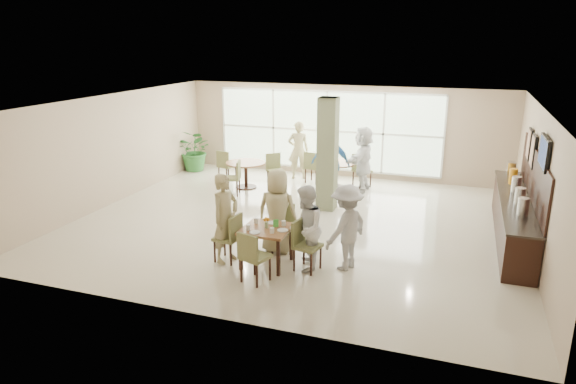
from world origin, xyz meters
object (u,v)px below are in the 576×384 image
(round_table_left, at_px, (246,168))
(adult_a, at_px, (330,164))
(teen_right, at_px, (305,228))
(buffet_counter, at_px, (514,215))
(teen_left, at_px, (225,218))
(teen_far, at_px, (278,211))
(main_table, at_px, (267,233))
(adult_standing, at_px, (298,150))
(round_table_right, at_px, (336,168))
(potted_plant, at_px, (196,150))
(adult_b, at_px, (363,159))
(teen_standing, at_px, (346,227))

(round_table_left, distance_m, adult_a, 2.51)
(teen_right, bearing_deg, adult_a, 174.19)
(buffet_counter, bearing_deg, teen_left, -150.48)
(teen_far, bearing_deg, main_table, 91.53)
(adult_standing, bearing_deg, round_table_right, 133.72)
(teen_left, bearing_deg, round_table_right, 10.01)
(potted_plant, bearing_deg, main_table, -51.32)
(buffet_counter, bearing_deg, adult_standing, 151.07)
(round_table_right, height_order, teen_far, teen_far)
(round_table_left, relative_size, teen_left, 0.65)
(adult_standing, bearing_deg, main_table, 81.85)
(teen_right, bearing_deg, adult_b, 165.21)
(main_table, relative_size, teen_left, 0.51)
(adult_standing, bearing_deg, teen_standing, 95.10)
(buffet_counter, relative_size, adult_b, 2.57)
(teen_right, bearing_deg, teen_standing, 96.65)
(round_table_left, distance_m, buffet_counter, 7.22)
(adult_b, bearing_deg, round_table_left, -71.66)
(main_table, height_order, buffet_counter, buffet_counter)
(main_table, distance_m, buffet_counter, 5.37)
(buffet_counter, bearing_deg, round_table_left, 165.59)
(potted_plant, xyz_separation_m, adult_standing, (3.43, 0.17, 0.21))
(main_table, xyz_separation_m, teen_far, (-0.03, 0.68, 0.21))
(teen_far, height_order, teen_right, teen_far)
(teen_right, xyz_separation_m, adult_b, (-0.00, 5.42, 0.11))
(round_table_right, height_order, adult_b, adult_b)
(teen_left, bearing_deg, adult_b, 2.24)
(main_table, xyz_separation_m, round_table_left, (-2.49, 4.73, -0.07))
(round_table_left, distance_m, teen_standing, 5.89)
(buffet_counter, distance_m, potted_plant, 9.81)
(teen_left, bearing_deg, teen_standing, -61.58)
(round_table_right, height_order, buffet_counter, buffet_counter)
(potted_plant, relative_size, adult_standing, 0.76)
(main_table, xyz_separation_m, teen_right, (0.74, 0.08, 0.16))
(round_table_right, relative_size, buffet_counter, 0.24)
(teen_left, relative_size, adult_standing, 0.98)
(main_table, height_order, teen_right, teen_right)
(round_table_left, distance_m, potted_plant, 2.65)
(buffet_counter, height_order, teen_right, buffet_counter)
(teen_far, bearing_deg, potted_plant, -48.99)
(adult_a, bearing_deg, teen_right, -81.00)
(teen_left, xyz_separation_m, teen_far, (0.78, 0.74, -0.01))
(teen_right, bearing_deg, teen_left, -99.33)
(teen_standing, bearing_deg, adult_a, -137.13)
(round_table_left, height_order, teen_far, teen_far)
(buffet_counter, relative_size, adult_a, 2.60)
(main_table, bearing_deg, round_table_left, 117.76)
(round_table_right, height_order, adult_standing, adult_standing)
(buffet_counter, xyz_separation_m, adult_a, (-4.50, 1.79, 0.35))
(buffet_counter, height_order, adult_b, buffet_counter)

